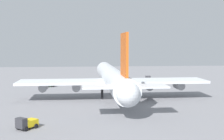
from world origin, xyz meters
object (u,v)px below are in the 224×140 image
cargo_airplane (112,78)px  baggage_tug (49,84)px  maintenance_van (26,123)px  catering_truck (148,79)px  safety_cone_nose (101,84)px

cargo_airplane → baggage_tug: bearing=40.3°
cargo_airplane → maintenance_van: bearing=149.3°
cargo_airplane → maintenance_van: size_ratio=15.56×
baggage_tug → cargo_airplane: bearing=-139.7°
cargo_airplane → baggage_tug: size_ratio=15.11×
catering_truck → maintenance_van: bearing=150.9°
maintenance_van → catering_truck: bearing=-29.1°
catering_truck → baggage_tug: (-11.80, 40.32, -0.10)m
cargo_airplane → maintenance_van: 37.92m
catering_truck → cargo_airplane: bearing=152.3°
baggage_tug → catering_truck: bearing=-73.7°
cargo_airplane → catering_truck: cargo_airplane is taller
cargo_airplane → baggage_tug: cargo_airplane is taller
maintenance_van → baggage_tug: (57.22, 1.86, -0.03)m
cargo_airplane → safety_cone_nose: size_ratio=107.36×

